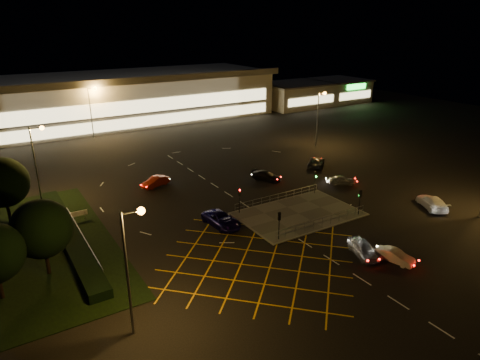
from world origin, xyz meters
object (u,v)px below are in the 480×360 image
car_queue_white (395,256)px  signal_sw (279,220)px  car_near_silver (363,249)px  car_right_silver (341,180)px  car_far_dkgrey (266,176)px  signal_nw (239,196)px  car_left_blue (221,220)px  signal_se (360,197)px  signal_ne (315,178)px  car_east_grey (316,162)px  car_approach_white (432,202)px  car_circ_red (155,182)px

car_queue_white → signal_sw: bearing=110.7°
signal_sw → car_near_silver: size_ratio=0.71×
car_right_silver → car_far_dkgrey: bearing=82.3°
signal_nw → car_left_blue: (-3.50, -1.76, -1.62)m
signal_sw → signal_se: (12.00, 0.00, 0.00)m
signal_sw → car_queue_white: 11.89m
signal_ne → car_queue_white: (-5.00, -17.45, -1.74)m
car_east_grey → signal_se: bearing=112.3°
car_right_silver → car_east_grey: 8.61m
signal_sw → car_right_silver: (17.68, 8.74, -1.73)m
car_near_silver → car_east_grey: size_ratio=0.88×
car_near_silver → car_left_blue: 15.88m
signal_sw → car_approach_white: size_ratio=0.60×
car_queue_white → car_approach_white: car_approach_white is taller
signal_ne → car_far_dkgrey: (-2.43, 7.91, -1.72)m
signal_sw → car_right_silver: signal_sw is taller
car_far_dkgrey → signal_se: bearing=-107.9°
car_far_dkgrey → car_right_silver: car_far_dkgrey is taller
car_near_silver → car_circ_red: size_ratio=1.04×
car_near_silver → car_right_silver: 20.06m
signal_ne → car_right_silver: bearing=7.6°
signal_se → car_left_blue: signal_se is taller
signal_ne → car_approach_white: signal_ne is taller
car_queue_white → car_circ_red: size_ratio=0.89×
car_far_dkgrey → signal_sw: bearing=-147.6°
car_right_silver → car_circ_red: bearing=93.6°
signal_ne → car_near_silver: 16.52m
car_near_silver → car_left_blue: (-8.77, 13.24, -0.00)m
car_queue_white → car_circ_red: (-12.32, 31.52, 0.08)m
signal_sw → car_east_grey: bearing=-139.9°
car_left_blue → car_far_dkgrey: 16.25m
signal_sw → car_circ_red: size_ratio=0.74×
signal_nw → signal_se: bearing=-33.6°
car_approach_white → signal_nw: bearing=-0.5°
car_far_dkgrey → car_circ_red: bearing=130.9°
car_near_silver → car_right_silver: car_near_silver is taller
signal_nw → car_left_blue: bearing=-153.3°
signal_sw → car_left_blue: size_ratio=0.58×
car_near_silver → car_approach_white: car_approach_white is taller
car_circ_red → car_east_grey: bearing=59.1°
car_approach_white → car_near_silver: bearing=40.2°
signal_se → car_approach_white: size_ratio=0.60×
signal_sw → signal_se: bearing=-180.0°
car_approach_white → car_east_grey: bearing=-59.2°
signal_nw → car_far_dkgrey: signal_nw is taller
car_near_silver → car_far_dkgrey: (4.30, 22.90, -0.11)m
car_right_silver → car_approach_white: size_ratio=0.71×
car_queue_white → car_far_dkgrey: bearing=68.4°
car_circ_red → car_left_blue: bearing=-13.1°
signal_nw → car_left_blue: signal_nw is taller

